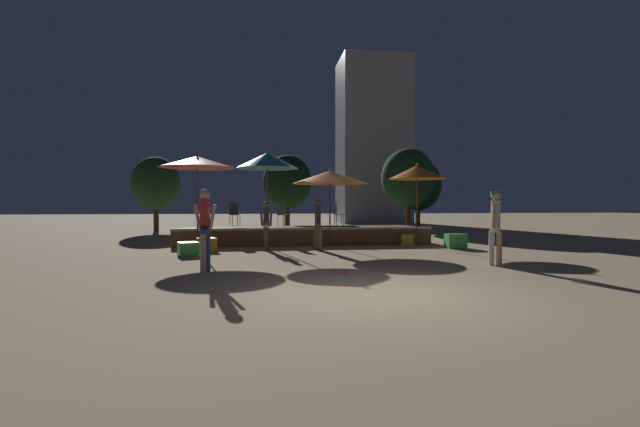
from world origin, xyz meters
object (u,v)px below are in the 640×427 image
object	(u,v)px
bistro_chair_2	(234,212)
bistro_chair_1	(337,212)
person_3	(266,224)
frisbee_disc	(341,272)
background_tree_1	(156,183)
bistro_chair_0	(282,212)
background_tree_3	(287,182)
cube_seat_0	(207,244)
background_tree_2	(408,178)
patio_umbrella_2	(417,172)
person_2	(205,226)
patio_umbrella_1	(197,162)
person_1	(318,223)
background_tree_0	(418,185)
person_0	(496,223)
patio_umbrella_3	(267,161)
cube_seat_3	(407,239)
cube_seat_2	(188,249)
patio_umbrella_0	(330,177)
cube_seat_1	(455,241)

from	to	relation	value
bistro_chair_2	bistro_chair_1	bearing A→B (deg)	-18.92
person_3	frisbee_disc	world-z (taller)	person_3
background_tree_1	bistro_chair_0	bearing A→B (deg)	-51.69
background_tree_3	cube_seat_0	bearing A→B (deg)	-108.52
person_3	background_tree_2	distance (m)	11.80
patio_umbrella_2	person_2	bearing A→B (deg)	-142.81
patio_umbrella_1	person_1	xyz separation A→B (m)	(4.00, -0.88, -2.04)
background_tree_0	frisbee_disc	bearing A→B (deg)	-116.23
bistro_chair_0	frisbee_disc	bearing A→B (deg)	140.12
person_0	bistro_chair_1	bearing A→B (deg)	151.40
background_tree_3	frisbee_disc	bearing A→B (deg)	-88.76
person_0	background_tree_1	size ratio (longest dim) A/B	0.45
person_1	background_tree_0	bearing A→B (deg)	80.31
patio_umbrella_3	person_0	world-z (taller)	patio_umbrella_3
cube_seat_3	person_0	size ratio (longest dim) A/B	0.28
patio_umbrella_3	frisbee_disc	world-z (taller)	patio_umbrella_3
patio_umbrella_3	bistro_chair_2	world-z (taller)	patio_umbrella_3
bistro_chair_0	background_tree_2	world-z (taller)	background_tree_2
cube_seat_2	person_2	xyz separation A→B (m)	(0.91, -3.28, 0.84)
person_2	background_tree_3	size ratio (longest dim) A/B	0.44
patio_umbrella_0	patio_umbrella_3	xyz separation A→B (m)	(-2.24, -0.04, 0.56)
bistro_chair_1	background_tree_1	size ratio (longest dim) A/B	0.22
cube_seat_0	frisbee_disc	size ratio (longest dim) A/B	2.61
frisbee_disc	cube_seat_2	bearing A→B (deg)	136.00
cube_seat_2	bistro_chair_0	distance (m)	4.53
cube_seat_3	patio_umbrella_2	bearing A→B (deg)	-60.81
patio_umbrella_3	background_tree_2	world-z (taller)	background_tree_2
person_0	bistro_chair_2	bearing A→B (deg)	174.94
cube_seat_1	frisbee_disc	world-z (taller)	cube_seat_1
person_1	person_3	size ratio (longest dim) A/B	1.04
person_1	bistro_chair_0	distance (m)	2.58
cube_seat_1	bistro_chair_0	bearing A→B (deg)	158.12
person_0	bistro_chair_1	distance (m)	7.66
cube_seat_0	cube_seat_1	distance (m)	8.42
bistro_chair_0	background_tree_0	size ratio (longest dim) A/B	0.21
cube_seat_0	person_3	xyz separation A→B (m)	(1.92, -0.06, 0.65)
patio_umbrella_1	frisbee_disc	bearing A→B (deg)	-55.27
patio_umbrella_1	cube_seat_3	distance (m)	8.04
bistro_chair_0	background_tree_3	size ratio (longest dim) A/B	0.21
cube_seat_2	bistro_chair_0	bearing A→B (deg)	48.39
bistro_chair_2	background_tree_0	world-z (taller)	background_tree_0
bistro_chair_1	background_tree_3	size ratio (longest dim) A/B	0.21
person_2	patio_umbrella_1	bearing A→B (deg)	-146.17
patio_umbrella_2	cube_seat_1	world-z (taller)	patio_umbrella_2
patio_umbrella_2	background_tree_2	bearing A→B (deg)	72.80
person_0	patio_umbrella_0	bearing A→B (deg)	162.43
cube_seat_1	patio_umbrella_3	bearing A→B (deg)	169.56
patio_umbrella_0	background_tree_0	bearing A→B (deg)	53.99
bistro_chair_0	bistro_chair_2	distance (m)	1.89
person_3	bistro_chair_2	xyz separation A→B (m)	(-1.20, 2.69, 0.35)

